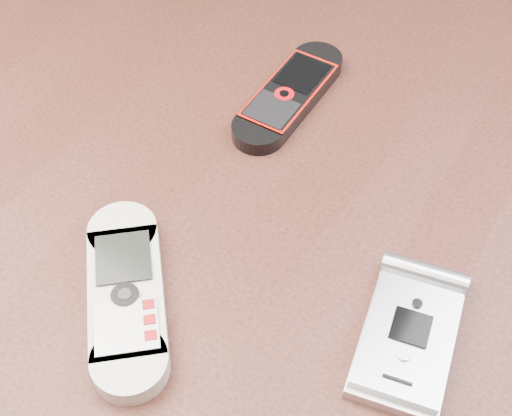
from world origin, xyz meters
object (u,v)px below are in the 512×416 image
object	(u,v)px
nokia_white	(126,294)
motorola_razr	(408,337)
table	(251,289)
nokia_black_red	(289,95)

from	to	relation	value
nokia_white	motorola_razr	xyz separation A→B (m)	(0.18, 0.07, 0.00)
table	motorola_razr	bearing A→B (deg)	-16.39
nokia_black_red	nokia_white	bearing A→B (deg)	-88.64
nokia_white	nokia_black_red	world-z (taller)	nokia_white
table	nokia_white	bearing A→B (deg)	-107.12
table	nokia_white	world-z (taller)	nokia_white
table	motorola_razr	distance (m)	0.19
nokia_white	motorola_razr	distance (m)	0.19
table	motorola_razr	xyz separation A→B (m)	(0.15, -0.04, 0.11)
nokia_black_red	motorola_razr	world-z (taller)	motorola_razr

